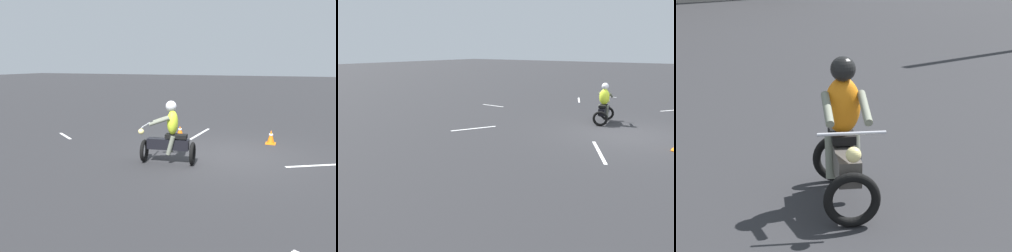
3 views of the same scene
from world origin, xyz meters
TOP-DOWN VIEW (x-y plane):
  - motorcycle_rider_background at (2.79, 10.38)m, footprint 1.12×1.54m

SIDE VIEW (x-z plane):
  - motorcycle_rider_background at x=2.79m, z-range -0.10..1.56m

